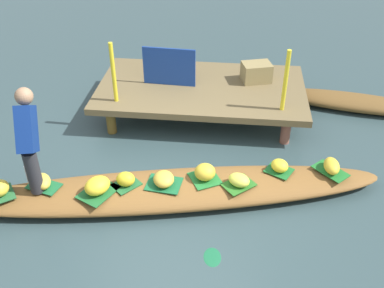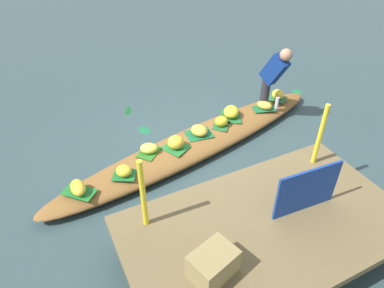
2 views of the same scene
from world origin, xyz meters
name	(u,v)px [view 1 (image 1 of 2)]	position (x,y,z in m)	size (l,w,h in m)	color
canal_water	(170,198)	(0.00, 0.00, 0.00)	(40.00, 40.00, 0.00)	#304548
dock_platform	(201,89)	(0.20, 2.10, 0.41)	(3.20, 1.80, 0.48)	brown
vendor_boat	(170,190)	(0.00, 0.00, 0.12)	(5.27, 0.79, 0.25)	brown
moored_boat	(354,102)	(2.66, 2.49, 0.11)	(2.67, 0.54, 0.23)	brown
leaf_mat_0	(164,184)	(-0.06, -0.04, 0.25)	(0.41, 0.32, 0.01)	#196135
banana_bunch_0	(164,179)	(-0.06, -0.04, 0.33)	(0.29, 0.25, 0.15)	gold
leaf_mat_1	(330,171)	(1.96, 0.43, 0.25)	(0.43, 0.24, 0.01)	#1E6B29
banana_bunch_1	(332,166)	(1.96, 0.43, 0.33)	(0.31, 0.19, 0.16)	gold
leaf_mat_2	(126,185)	(-0.51, -0.10, 0.25)	(0.31, 0.25, 0.01)	#226031
banana_bunch_2	(126,179)	(-0.51, -0.10, 0.33)	(0.22, 0.19, 0.17)	gold
leaf_mat_3	(44,186)	(-1.47, -0.23, 0.25)	(0.39, 0.23, 0.01)	#1C6134
banana_bunch_3	(43,181)	(-1.47, -0.23, 0.32)	(0.28, 0.18, 0.15)	gold
leaf_mat_4	(279,170)	(1.32, 0.37, 0.25)	(0.31, 0.26, 0.01)	#1C652A
banana_bunch_4	(280,166)	(1.32, 0.37, 0.33)	(0.22, 0.20, 0.15)	yellow
leaf_mat_5	(98,192)	(-0.80, -0.27, 0.25)	(0.44, 0.33, 0.01)	#1F622D
banana_bunch_5	(97,186)	(-0.80, -0.27, 0.35)	(0.31, 0.26, 0.19)	yellow
leaf_mat_6	(205,178)	(0.42, 0.11, 0.25)	(0.35, 0.33, 0.01)	#237430
banana_bunch_6	(205,172)	(0.42, 0.11, 0.35)	(0.25, 0.25, 0.20)	gold
leaf_mat_7	(1,194)	(-1.91, -0.42, 0.25)	(0.33, 0.28, 0.01)	#286636
leaf_mat_8	(239,185)	(0.83, 0.04, 0.25)	(0.37, 0.26, 0.01)	#2B6C22
banana_bunch_8	(239,180)	(0.83, 0.04, 0.32)	(0.26, 0.20, 0.14)	#E6E34B
vendor_person	(28,137)	(-1.54, -0.19, 0.93)	(0.28, 0.54, 1.19)	#28282D
water_bottle	(28,173)	(-1.68, -0.15, 0.36)	(0.06, 0.06, 0.23)	silver
market_banner	(169,67)	(-0.30, 2.10, 0.78)	(0.81, 0.03, 0.60)	navy
railing_post_west	(113,73)	(-1.00, 1.50, 0.92)	(0.06, 0.06, 0.90)	yellow
railing_post_east	(286,81)	(1.40, 1.50, 0.92)	(0.06, 0.06, 0.90)	yellow
produce_crate	(256,72)	(1.04, 2.37, 0.62)	(0.44, 0.32, 0.29)	olive
drifting_plant_1	(212,257)	(0.58, -0.89, 0.00)	(0.27, 0.19, 0.01)	#1A643D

